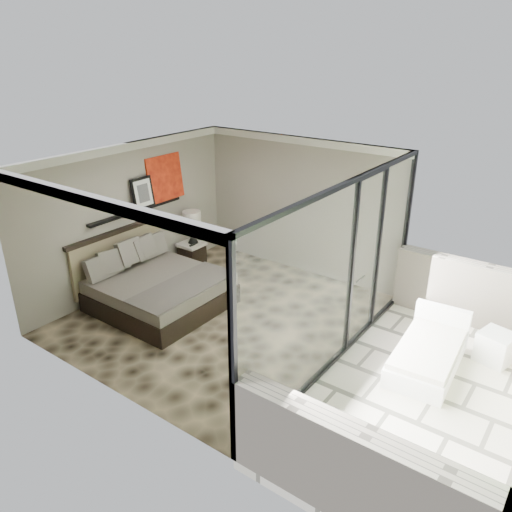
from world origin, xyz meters
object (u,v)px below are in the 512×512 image
Objects in this scene: nightstand at (192,255)px; table_lamp at (192,223)px; lounger at (428,353)px; ottoman at (496,347)px; bed at (156,287)px.

nightstand is 0.69× the size of table_lamp.
table_lamp is 5.42m from lounger.
table_lamp reaches higher than lounger.
ottoman is at bearing 17.76° from nightstand.
nightstand is at bearing 112.30° from bed.
bed is 5.72m from ottoman.
lounger is (4.65, 1.09, -0.15)m from bed.
ottoman is at bearing 38.62° from lounger.
table_lamp is (0.01, 0.04, 0.72)m from nightstand.
bed reaches higher than ottoman.
bed is 1.83m from nightstand.
lounger is (5.33, -0.64, -0.76)m from table_lamp.
nightstand is 5.38m from lounger.
table_lamp is at bearing 168.88° from lounger.
nightstand is (-0.69, 1.69, -0.11)m from bed.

